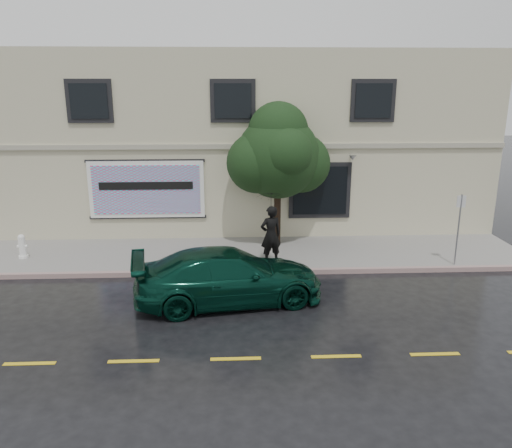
{
  "coord_description": "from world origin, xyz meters",
  "views": [
    {
      "loc": [
        0.01,
        -13.14,
        5.73
      ],
      "look_at": [
        0.69,
        2.2,
        1.45
      ],
      "focal_mm": 35.0,
      "sensor_mm": 36.0,
      "label": 1
    }
  ],
  "objects_px": {
    "pedestrian": "(271,235)",
    "car": "(229,276)",
    "fire_hydrant": "(22,246)",
    "street_tree": "(278,157)"
  },
  "relations": [
    {
      "from": "pedestrian",
      "to": "street_tree",
      "type": "distance_m",
      "value": 3.09
    },
    {
      "from": "car",
      "to": "street_tree",
      "type": "relative_size",
      "value": 1.09
    },
    {
      "from": "street_tree",
      "to": "fire_hydrant",
      "type": "distance_m",
      "value": 9.15
    },
    {
      "from": "street_tree",
      "to": "pedestrian",
      "type": "bearing_deg",
      "value": -100.43
    },
    {
      "from": "fire_hydrant",
      "to": "pedestrian",
      "type": "bearing_deg",
      "value": -28.0
    },
    {
      "from": "car",
      "to": "fire_hydrant",
      "type": "relative_size",
      "value": 6.23
    },
    {
      "from": "car",
      "to": "fire_hydrant",
      "type": "xyz_separation_m",
      "value": [
        -6.92,
        3.5,
        -0.19
      ]
    },
    {
      "from": "pedestrian",
      "to": "street_tree",
      "type": "height_order",
      "value": "street_tree"
    },
    {
      "from": "car",
      "to": "street_tree",
      "type": "xyz_separation_m",
      "value": [
        1.72,
        4.7,
        2.58
      ]
    },
    {
      "from": "pedestrian",
      "to": "car",
      "type": "bearing_deg",
      "value": 44.66
    }
  ]
}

